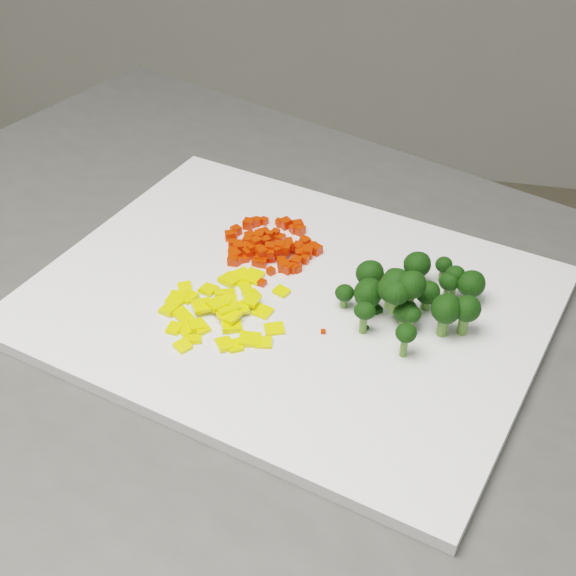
% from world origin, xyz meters
% --- Properties ---
extents(cutting_board, '(0.56, 0.49, 0.01)m').
position_xyz_m(cutting_board, '(-0.24, 0.14, 0.91)').
color(cutting_board, white).
rests_on(cutting_board, counter_block).
extents(carrot_pile, '(0.10, 0.10, 0.03)m').
position_xyz_m(carrot_pile, '(-0.27, 0.21, 0.93)').
color(carrot_pile, red).
rests_on(carrot_pile, cutting_board).
extents(pepper_pile, '(0.12, 0.12, 0.02)m').
position_xyz_m(pepper_pile, '(-0.29, 0.10, 0.92)').
color(pepper_pile, '#FFEB0D').
rests_on(pepper_pile, cutting_board).
extents(broccoli_pile, '(0.13, 0.13, 0.06)m').
position_xyz_m(broccoli_pile, '(-0.13, 0.14, 0.94)').
color(broccoli_pile, black).
rests_on(broccoli_pile, cutting_board).
extents(carrot_cube_0, '(0.01, 0.01, 0.01)m').
position_xyz_m(carrot_cube_0, '(-0.25, 0.21, 0.92)').
color(carrot_cube_0, red).
rests_on(carrot_cube_0, carrot_pile).
extents(carrot_cube_1, '(0.01, 0.01, 0.01)m').
position_xyz_m(carrot_cube_1, '(-0.23, 0.22, 0.92)').
color(carrot_cube_1, red).
rests_on(carrot_cube_1, carrot_pile).
extents(carrot_cube_2, '(0.01, 0.01, 0.01)m').
position_xyz_m(carrot_cube_2, '(-0.25, 0.21, 0.92)').
color(carrot_cube_2, red).
rests_on(carrot_cube_2, carrot_pile).
extents(carrot_cube_3, '(0.01, 0.01, 0.01)m').
position_xyz_m(carrot_cube_3, '(-0.28, 0.20, 0.92)').
color(carrot_cube_3, red).
rests_on(carrot_cube_3, carrot_pile).
extents(carrot_cube_4, '(0.01, 0.01, 0.01)m').
position_xyz_m(carrot_cube_4, '(-0.24, 0.21, 0.92)').
color(carrot_cube_4, red).
rests_on(carrot_cube_4, carrot_pile).
extents(carrot_cube_5, '(0.01, 0.01, 0.01)m').
position_xyz_m(carrot_cube_5, '(-0.27, 0.19, 0.92)').
color(carrot_cube_5, red).
rests_on(carrot_cube_5, carrot_pile).
extents(carrot_cube_6, '(0.01, 0.01, 0.01)m').
position_xyz_m(carrot_cube_6, '(-0.30, 0.22, 0.92)').
color(carrot_cube_6, red).
rests_on(carrot_cube_6, carrot_pile).
extents(carrot_cube_7, '(0.01, 0.01, 0.01)m').
position_xyz_m(carrot_cube_7, '(-0.24, 0.20, 0.92)').
color(carrot_cube_7, red).
rests_on(carrot_cube_7, carrot_pile).
extents(carrot_cube_8, '(0.01, 0.01, 0.01)m').
position_xyz_m(carrot_cube_8, '(-0.27, 0.20, 0.93)').
color(carrot_cube_8, red).
rests_on(carrot_cube_8, carrot_pile).
extents(carrot_cube_9, '(0.01, 0.01, 0.01)m').
position_xyz_m(carrot_cube_9, '(-0.29, 0.23, 0.92)').
color(carrot_cube_9, red).
rests_on(carrot_cube_9, carrot_pile).
extents(carrot_cube_10, '(0.01, 0.01, 0.01)m').
position_xyz_m(carrot_cube_10, '(-0.24, 0.18, 0.92)').
color(carrot_cube_10, red).
rests_on(carrot_cube_10, carrot_pile).
extents(carrot_cube_11, '(0.01, 0.01, 0.01)m').
position_xyz_m(carrot_cube_11, '(-0.32, 0.22, 0.92)').
color(carrot_cube_11, red).
rests_on(carrot_cube_11, carrot_pile).
extents(carrot_cube_12, '(0.01, 0.01, 0.01)m').
position_xyz_m(carrot_cube_12, '(-0.26, 0.24, 0.92)').
color(carrot_cube_12, red).
rests_on(carrot_cube_12, carrot_pile).
extents(carrot_cube_13, '(0.01, 0.01, 0.01)m').
position_xyz_m(carrot_cube_13, '(-0.31, 0.24, 0.92)').
color(carrot_cube_13, red).
rests_on(carrot_cube_13, carrot_pile).
extents(carrot_cube_14, '(0.01, 0.01, 0.01)m').
position_xyz_m(carrot_cube_14, '(-0.28, 0.22, 0.92)').
color(carrot_cube_14, red).
rests_on(carrot_cube_14, carrot_pile).
extents(carrot_cube_15, '(0.01, 0.01, 0.01)m').
position_xyz_m(carrot_cube_15, '(-0.29, 0.21, 0.92)').
color(carrot_cube_15, red).
rests_on(carrot_cube_15, carrot_pile).
extents(carrot_cube_16, '(0.01, 0.01, 0.01)m').
position_xyz_m(carrot_cube_16, '(-0.28, 0.18, 0.92)').
color(carrot_cube_16, red).
rests_on(carrot_cube_16, carrot_pile).
extents(carrot_cube_17, '(0.01, 0.01, 0.01)m').
position_xyz_m(carrot_cube_17, '(-0.23, 0.22, 0.92)').
color(carrot_cube_17, red).
rests_on(carrot_cube_17, carrot_pile).
extents(carrot_cube_18, '(0.01, 0.01, 0.01)m').
position_xyz_m(carrot_cube_18, '(-0.27, 0.17, 0.92)').
color(carrot_cube_18, red).
rests_on(carrot_cube_18, carrot_pile).
extents(carrot_cube_19, '(0.01, 0.01, 0.01)m').
position_xyz_m(carrot_cube_19, '(-0.27, 0.25, 0.92)').
color(carrot_cube_19, red).
rests_on(carrot_cube_19, carrot_pile).
extents(carrot_cube_20, '(0.01, 0.01, 0.01)m').
position_xyz_m(carrot_cube_20, '(-0.30, 0.20, 0.92)').
color(carrot_cube_20, red).
rests_on(carrot_cube_20, carrot_pile).
extents(carrot_cube_21, '(0.01, 0.01, 0.01)m').
position_xyz_m(carrot_cube_21, '(-0.25, 0.25, 0.92)').
color(carrot_cube_21, red).
rests_on(carrot_cube_21, carrot_pile).
extents(carrot_cube_22, '(0.01, 0.01, 0.01)m').
position_xyz_m(carrot_cube_22, '(-0.27, 0.22, 0.92)').
color(carrot_cube_22, red).
rests_on(carrot_cube_22, carrot_pile).
extents(carrot_cube_23, '(0.01, 0.01, 0.01)m').
position_xyz_m(carrot_cube_23, '(-0.26, 0.21, 0.92)').
color(carrot_cube_23, red).
rests_on(carrot_cube_23, carrot_pile).
extents(carrot_cube_24, '(0.01, 0.01, 0.01)m').
position_xyz_m(carrot_cube_24, '(-0.30, 0.25, 0.92)').
color(carrot_cube_24, red).
rests_on(carrot_cube_24, carrot_pile).
extents(carrot_cube_25, '(0.01, 0.01, 0.01)m').
position_xyz_m(carrot_cube_25, '(-0.24, 0.22, 0.92)').
color(carrot_cube_25, red).
rests_on(carrot_cube_25, carrot_pile).
extents(carrot_cube_26, '(0.01, 0.01, 0.01)m').
position_xyz_m(carrot_cube_26, '(-0.24, 0.23, 0.92)').
color(carrot_cube_26, red).
rests_on(carrot_cube_26, carrot_pile).
extents(carrot_cube_27, '(0.01, 0.01, 0.01)m').
position_xyz_m(carrot_cube_27, '(-0.28, 0.26, 0.92)').
color(carrot_cube_27, red).
rests_on(carrot_cube_27, carrot_pile).
extents(carrot_cube_28, '(0.01, 0.01, 0.01)m').
position_xyz_m(carrot_cube_28, '(-0.25, 0.20, 0.93)').
color(carrot_cube_28, red).
rests_on(carrot_cube_28, carrot_pile).
extents(carrot_cube_29, '(0.01, 0.01, 0.01)m').
position_xyz_m(carrot_cube_29, '(-0.29, 0.19, 0.92)').
color(carrot_cube_29, red).
rests_on(carrot_cube_29, carrot_pile).
extents(carrot_cube_30, '(0.01, 0.01, 0.01)m').
position_xyz_m(carrot_cube_30, '(-0.29, 0.19, 0.92)').
color(carrot_cube_30, red).
rests_on(carrot_cube_30, carrot_pile).
extents(carrot_cube_31, '(0.01, 0.01, 0.01)m').
position_xyz_m(carrot_cube_31, '(-0.28, 0.18, 0.92)').
color(carrot_cube_31, red).
rests_on(carrot_cube_31, carrot_pile).
extents(carrot_cube_32, '(0.01, 0.01, 0.01)m').
position_xyz_m(carrot_cube_32, '(-0.29, 0.23, 0.92)').
color(carrot_cube_32, red).
rests_on(carrot_cube_32, carrot_pile).
extents(carrot_cube_33, '(0.01, 0.01, 0.01)m').
position_xyz_m(carrot_cube_33, '(-0.26, 0.20, 0.92)').
color(carrot_cube_33, red).
rests_on(carrot_cube_33, carrot_pile).
extents(carrot_cube_34, '(0.01, 0.01, 0.01)m').
position_xyz_m(carrot_cube_34, '(-0.25, 0.18, 0.92)').
color(carrot_cube_34, red).
rests_on(carrot_cube_34, carrot_pile).
extents(carrot_cube_35, '(0.01, 0.01, 0.01)m').
position_xyz_m(carrot_cube_35, '(-0.29, 0.21, 0.93)').
color(carrot_cube_35, red).
rests_on(carrot_cube_35, carrot_pile).
extents(carrot_cube_36, '(0.01, 0.01, 0.01)m').
position_xyz_m(carrot_cube_36, '(-0.32, 0.20, 0.92)').
color(carrot_cube_36, red).
rests_on(carrot_cube_36, carrot_pile).
extents(carrot_cube_37, '(0.01, 0.01, 0.01)m').
position_xyz_m(carrot_cube_37, '(-0.31, 0.18, 0.92)').
color(carrot_cube_37, red).
rests_on(carrot_cube_37, carrot_pile).
extents(carrot_cube_38, '(0.01, 0.01, 0.01)m').
position_xyz_m(carrot_cube_38, '(-0.27, 0.19, 0.92)').
color(carrot_cube_38, red).
rests_on(carrot_cube_38, carrot_pile).
extents(carrot_cube_39, '(0.01, 0.01, 0.01)m').
position_xyz_m(carrot_cube_39, '(-0.24, 0.18, 0.92)').
color(carrot_cube_39, red).
rests_on(carrot_cube_39, carrot_pile).
extents(carrot_cube_40, '(0.01, 0.01, 0.01)m').
position_xyz_m(carrot_cube_40, '(-0.28, 0.18, 0.92)').
color(carrot_cube_40, red).
rests_on(carrot_cube_40, carrot_pile).
extents(carrot_cube_41, '(0.01, 0.01, 0.01)m').
position_xyz_m(carrot_cube_41, '(-0.29, 0.20, 0.93)').
color(carrot_cube_41, red).
rests_on(carrot_cube_41, carrot_pile).
extents(carrot_cube_42, '(0.01, 0.01, 0.01)m').
position_xyz_m(carrot_cube_42, '(-0.26, 0.19, 0.92)').
color(carrot_cube_42, red).
rests_on(carrot_cube_42, carrot_pile).
extents(carrot_cube_43, '(0.01, 0.01, 0.01)m').
position_xyz_m(carrot_cube_43, '(-0.24, 0.21, 0.92)').
color(carrot_cube_43, red).
rests_on(carrot_cube_43, carrot_pile).
extents(carrot_cube_44, '(0.01, 0.01, 0.01)m').
position_xyz_m(carrot_cube_44, '(-0.24, 0.19, 0.92)').
color(carrot_cube_44, red).
rests_on(carrot_cube_44, carrot_pile).
extents(carrot_cube_45, '(0.01, 0.01, 0.01)m').
position_xyz_m(carrot_cube_45, '(-0.29, 0.25, 0.92)').
color(carrot_cube_45, red).
rests_on(carrot_cube_45, carrot_pile).
extents(carrot_cube_46, '(0.01, 0.01, 0.01)m').
position_xyz_m(carrot_cube_46, '(-0.31, 0.20, 0.92)').
color(carrot_cube_46, red).
rests_on(carrot_cube_46, carrot_pile).
extents(carrot_cube_47, '(0.01, 0.01, 0.01)m').
position_xyz_m(carrot_cube_47, '(-0.30, 0.21, 0.92)').
color(carrot_cube_47, red).
rests_on(carrot_cube_47, carrot_pile).
extents(carrot_cube_48, '(0.01, 0.01, 0.01)m').
position_xyz_m(carrot_cube_48, '(-0.26, 0.20, 0.93)').
color(carrot_cube_48, red).
rests_on(carrot_cube_48, carrot_pile).
extents(carrot_cube_49, '(0.01, 0.01, 0.01)m').
position_xyz_m(carrot_cube_49, '(-0.31, 0.18, 0.92)').
color(carrot_cube_49, red).
rests_on(carrot_cube_49, carrot_pile).
extents(carrot_cube_50, '(0.01, 0.01, 0.01)m').
position_xyz_m(carrot_cube_50, '(-0.25, 0.18, 0.92)').
color(carrot_cube_50, red).
rests_on(carrot_cube_50, carrot_pile).
extents(carrot_cube_51, '(0.01, 0.01, 0.01)m').
position_xyz_m(carrot_cube_51, '(-0.27, 0.25, 0.92)').
color(carrot_cube_51, red).
rests_on(carrot_cube_51, carrot_pile).
extents(carrot_cube_52, '(0.01, 0.01, 0.01)m').
position_xyz_m(carrot_cube_52, '(-0.27, 0.22, 0.92)').
color(carrot_cube_52, red).
rests_on(carrot_cube_52, carrot_pile).
extents(carrot_cube_53, '(0.01, 0.01, 0.01)m').
position_xyz_m(carrot_cube_53, '(-0.32, 0.23, 0.92)').
color(carrot_cube_53, red).
rests_on(carrot_cube_53, carrot_pile).
extents(carrot_cube_54, '(0.01, 0.01, 0.01)m').
position_xyz_m(carrot_cube_54, '(-0.24, 0.21, 0.92)').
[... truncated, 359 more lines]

